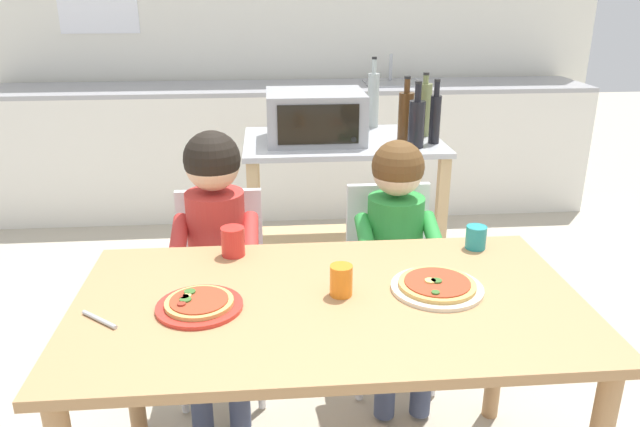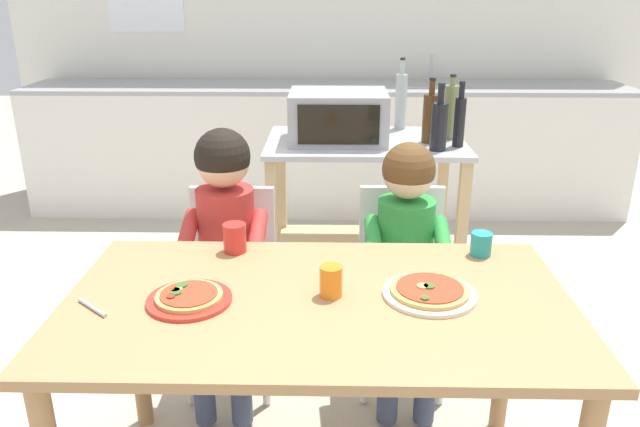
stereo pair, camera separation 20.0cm
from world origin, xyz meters
TOP-DOWN VIEW (x-y plane):
  - ground_plane at (0.00, 1.27)m, footprint 12.70×12.70m
  - back_wall_tiled at (-0.00, 3.23)m, footprint 4.75×0.13m
  - kitchen_counter at (0.00, 2.82)m, footprint 4.28×0.60m
  - kitchen_island_cart at (0.20, 1.34)m, footprint 0.96×0.62m
  - toaster_oven at (0.07, 1.33)m, footprint 0.46×0.37m
  - bottle_slim_sauce at (0.52, 1.16)m, footprint 0.07×0.07m
  - bottle_dark_olive_oil at (0.50, 1.31)m, footprint 0.07×0.07m
  - bottle_brown_beer at (0.39, 1.60)m, footprint 0.06×0.06m
  - bottle_clear_vinegar at (0.62, 1.23)m, footprint 0.05×0.05m
  - bottle_tall_green_wine at (0.61, 1.39)m, footprint 0.07×0.07m
  - dining_table at (0.00, 0.00)m, footprint 1.47×0.82m
  - dining_chair_left at (-0.37, 0.67)m, footprint 0.36×0.36m
  - dining_chair_right at (0.32, 0.69)m, footprint 0.36×0.36m
  - child_in_red_shirt at (-0.37, 0.56)m, footprint 0.32×0.42m
  - child_in_green_shirt at (0.32, 0.57)m, footprint 0.32×0.42m
  - pizza_plate_red_rimmed at (-0.37, -0.03)m, footprint 0.24×0.24m
  - pizza_plate_cream at (0.32, 0.02)m, footprint 0.27×0.27m
  - drinking_cup_teal at (0.54, 0.32)m, footprint 0.07×0.07m
  - drinking_cup_red at (-0.29, 0.33)m, footprint 0.08×0.08m
  - drinking_cup_orange at (0.04, 0.02)m, footprint 0.07×0.07m
  - serving_spoon at (-0.63, -0.08)m, footprint 0.11×0.10m

SIDE VIEW (x-z plane):
  - ground_plane at x=0.00m, z-range 0.00..0.00m
  - kitchen_counter at x=0.00m, z-range -0.10..1.01m
  - dining_chair_left at x=-0.37m, z-range 0.07..0.89m
  - dining_chair_right at x=0.32m, z-range 0.07..0.89m
  - kitchen_island_cart at x=0.20m, z-range 0.15..1.02m
  - dining_table at x=0.00m, z-range 0.27..1.01m
  - child_in_green_shirt at x=0.32m, z-range 0.16..1.18m
  - child_in_red_shirt at x=-0.37m, z-range 0.17..1.25m
  - serving_spoon at x=-0.63m, z-range 0.74..0.75m
  - pizza_plate_red_rimmed at x=-0.37m, z-range 0.73..0.76m
  - pizza_plate_cream at x=0.32m, z-range 0.73..0.76m
  - drinking_cup_teal at x=0.54m, z-range 0.74..0.82m
  - drinking_cup_orange at x=0.04m, z-range 0.74..0.83m
  - drinking_cup_red at x=-0.29m, z-range 0.74..0.83m
  - bottle_slim_sauce at x=0.52m, z-range 0.84..1.14m
  - toaster_oven at x=0.07m, z-range 0.88..1.11m
  - bottle_dark_olive_oil at x=0.50m, z-range 0.84..1.15m
  - bottle_clear_vinegar at x=0.62m, z-range 0.85..1.15m
  - bottle_tall_green_wine at x=0.61m, z-range 0.85..1.16m
  - bottle_brown_beer at x=0.39m, z-range 0.84..1.21m
  - back_wall_tiled at x=0.00m, z-range 0.00..2.70m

